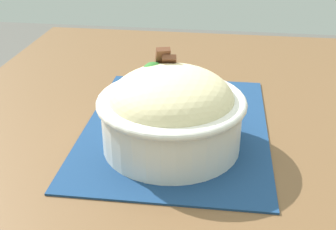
{
  "coord_description": "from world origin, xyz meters",
  "views": [
    {
      "loc": [
        -0.61,
        -0.07,
        1.07
      ],
      "look_at": [
        -0.07,
        0.0,
        0.78
      ],
      "focal_mm": 46.75,
      "sensor_mm": 36.0,
      "label": 1
    }
  ],
  "objects": [
    {
      "name": "table",
      "position": [
        0.0,
        0.0,
        0.65
      ],
      "size": [
        1.02,
        0.81,
        0.73
      ],
      "color": "brown",
      "rests_on": "ground_plane"
    },
    {
      "name": "fork",
      "position": [
        0.09,
        -0.01,
        0.73
      ],
      "size": [
        0.05,
        0.13,
        0.0
      ],
      "color": "silver",
      "rests_on": "placemat"
    },
    {
      "name": "placemat",
      "position": [
        -0.01,
        -0.0,
        0.73
      ],
      "size": [
        0.39,
        0.29,
        0.0
      ],
      "primitive_type": "cube",
      "rotation": [
        0.0,
        0.0,
        0.01
      ],
      "color": "navy",
      "rests_on": "table"
    },
    {
      "name": "bowl",
      "position": [
        -0.07,
        0.01,
        0.79
      ],
      "size": [
        0.23,
        0.23,
        0.14
      ],
      "color": "silver",
      "rests_on": "placemat"
    }
  ]
}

